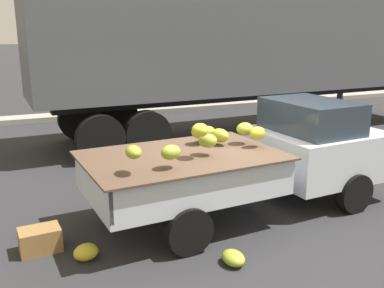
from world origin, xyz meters
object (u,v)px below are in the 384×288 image
(semi_trailer, at_px, (252,42))
(pickup_truck, at_px, (291,151))
(fallen_banana_bunch_by_wheel, at_px, (233,258))
(produce_crate, at_px, (40,240))
(fallen_banana_bunch_near_tailgate, at_px, (86,252))

(semi_trailer, bearing_deg, pickup_truck, -115.54)
(fallen_banana_bunch_by_wheel, xyz_separation_m, produce_crate, (-2.17, 1.30, 0.07))
(pickup_truck, height_order, produce_crate, pickup_truck)
(fallen_banana_bunch_by_wheel, bearing_deg, pickup_truck, 38.26)
(pickup_truck, height_order, semi_trailer, semi_trailer)
(fallen_banana_bunch_near_tailgate, height_order, fallen_banana_bunch_by_wheel, fallen_banana_bunch_near_tailgate)
(semi_trailer, relative_size, produce_crate, 23.24)
(pickup_truck, distance_m, produce_crate, 4.09)
(semi_trailer, height_order, produce_crate, semi_trailer)
(fallen_banana_bunch_near_tailgate, distance_m, produce_crate, 0.69)
(semi_trailer, distance_m, fallen_banana_bunch_by_wheel, 7.82)
(produce_crate, bearing_deg, semi_trailer, 39.24)
(pickup_truck, relative_size, semi_trailer, 0.42)
(pickup_truck, bearing_deg, semi_trailer, 62.69)
(pickup_truck, xyz_separation_m, produce_crate, (-4.02, -0.16, -0.72))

